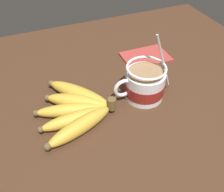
% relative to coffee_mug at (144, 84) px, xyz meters
% --- Properties ---
extents(table, '(0.94, 0.94, 0.03)m').
position_rel_coffee_mug_xyz_m(table, '(0.02, 0.02, -0.05)').
color(table, '#422819').
rests_on(table, ground).
extents(coffee_mug, '(0.16, 0.10, 0.17)m').
position_rel_coffee_mug_xyz_m(coffee_mug, '(0.00, 0.00, 0.00)').
color(coffee_mug, silver).
rests_on(coffee_mug, table).
extents(banana_bunch, '(0.19, 0.22, 0.04)m').
position_rel_coffee_mug_xyz_m(banana_bunch, '(0.17, -0.00, -0.02)').
color(banana_bunch, brown).
rests_on(banana_bunch, table).
extents(napkin, '(0.14, 0.10, 0.01)m').
position_rel_coffee_mug_xyz_m(napkin, '(-0.09, -0.15, -0.04)').
color(napkin, '#A33833').
rests_on(napkin, table).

